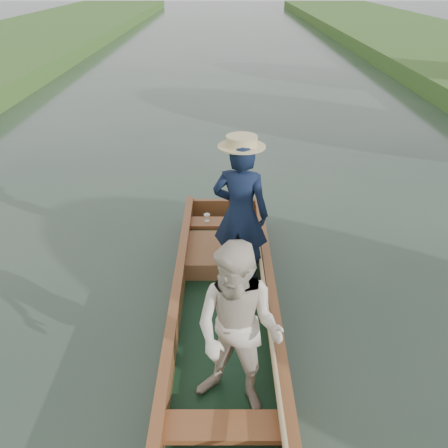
{
  "coord_description": "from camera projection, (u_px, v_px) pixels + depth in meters",
  "views": [
    {
      "loc": [
        0.0,
        -4.33,
        3.49
      ],
      "look_at": [
        0.0,
        0.6,
        0.95
      ],
      "focal_mm": 40.0,
      "sensor_mm": 36.0,
      "label": 1
    }
  ],
  "objects": [
    {
      "name": "ground",
      "position": [
        224.0,
        326.0,
        5.45
      ],
      "size": [
        120.0,
        120.0,
        0.0
      ],
      "primitive_type": "plane",
      "color": "#283D30",
      "rests_on": "ground"
    },
    {
      "name": "punt",
      "position": [
        231.0,
        286.0,
        5.1
      ],
      "size": [
        1.15,
        5.0,
        1.88
      ],
      "color": "#13311C",
      "rests_on": "ground"
    }
  ]
}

